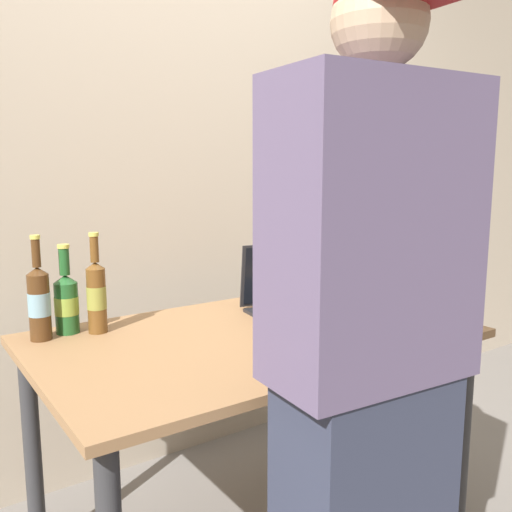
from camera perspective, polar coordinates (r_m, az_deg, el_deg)
The scene contains 7 objects.
desk at distance 1.83m, azimuth -0.29°, elevation -10.86°, with size 1.37×0.86×0.77m.
laptop at distance 2.04m, azimuth 3.35°, elevation -4.12°, with size 0.34×0.30×0.25m.
beer_bottle_amber at distance 1.84m, azimuth -16.26°, elevation -3.86°, with size 0.06×0.06×0.33m.
beer_bottle_brown at distance 1.82m, azimuth -21.63°, elevation -4.39°, with size 0.07×0.07×0.33m.
beer_bottle_dark at distance 1.87m, azimuth -19.11°, elevation -4.45°, with size 0.08×0.08×0.29m.
person_figure at distance 1.24m, azimuth 11.50°, elevation -12.15°, with size 0.45×0.30×1.71m.
back_wall at distance 2.40m, azimuth -10.97°, elevation 9.08°, with size 6.00×0.10×2.60m, color tan.
Camera 1 is at (-0.97, -1.42, 1.30)m, focal length 38.47 mm.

